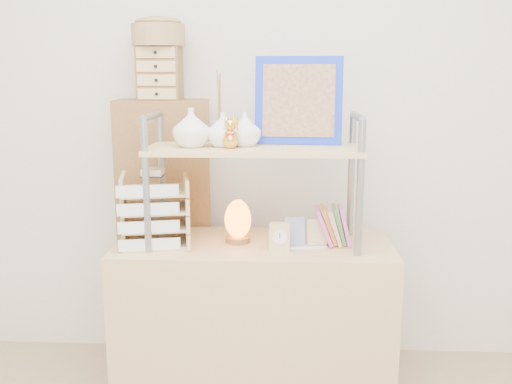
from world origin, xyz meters
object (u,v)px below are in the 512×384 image
(salt_lamp, at_px, (238,220))
(cabinet, at_px, (166,234))
(desk, at_px, (254,323))
(letter_tray, at_px, (155,214))

(salt_lamp, bearing_deg, cabinet, 137.62)
(salt_lamp, bearing_deg, desk, -8.54)
(desk, relative_size, cabinet, 0.89)
(cabinet, bearing_deg, letter_tray, -91.03)
(desk, distance_m, letter_tray, 0.66)
(desk, distance_m, cabinet, 0.67)
(letter_tray, relative_size, salt_lamp, 1.75)
(desk, xyz_separation_m, cabinet, (-0.47, 0.37, 0.30))
(desk, height_order, cabinet, cabinet)
(desk, bearing_deg, letter_tray, -174.79)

